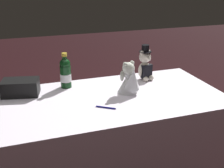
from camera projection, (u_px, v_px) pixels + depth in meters
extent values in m
cube|color=white|center=(112.00, 142.00, 2.20)|extent=(1.63, 0.85, 0.76)
ellipsoid|color=beige|center=(144.00, 71.00, 2.37)|extent=(0.11, 0.10, 0.15)
cube|color=black|center=(147.00, 71.00, 2.35)|extent=(0.10, 0.06, 0.11)
sphere|color=beige|center=(145.00, 57.00, 2.33)|extent=(0.10, 0.10, 0.10)
sphere|color=beige|center=(148.00, 59.00, 2.30)|extent=(0.04, 0.04, 0.04)
sphere|color=beige|center=(142.00, 53.00, 2.30)|extent=(0.04, 0.04, 0.04)
sphere|color=beige|center=(148.00, 52.00, 2.33)|extent=(0.04, 0.04, 0.04)
ellipsoid|color=beige|center=(140.00, 71.00, 2.33)|extent=(0.03, 0.03, 0.08)
ellipsoid|color=beige|center=(151.00, 68.00, 2.39)|extent=(0.03, 0.03, 0.08)
sphere|color=beige|center=(146.00, 79.00, 2.34)|extent=(0.04, 0.04, 0.04)
sphere|color=beige|center=(151.00, 78.00, 2.37)|extent=(0.04, 0.04, 0.04)
cylinder|color=black|center=(145.00, 52.00, 2.31)|extent=(0.10, 0.10, 0.01)
cylinder|color=black|center=(145.00, 48.00, 2.30)|extent=(0.06, 0.06, 0.05)
cone|color=white|center=(128.00, 83.00, 2.12)|extent=(0.16, 0.16, 0.15)
ellipsoid|color=white|center=(128.00, 75.00, 2.10)|extent=(0.07, 0.06, 0.06)
sphere|color=silver|center=(128.00, 68.00, 2.08)|extent=(0.09, 0.09, 0.09)
sphere|color=silver|center=(125.00, 68.00, 2.11)|extent=(0.04, 0.04, 0.04)
sphere|color=silver|center=(132.00, 63.00, 2.08)|extent=(0.03, 0.03, 0.03)
sphere|color=silver|center=(125.00, 64.00, 2.05)|extent=(0.03, 0.03, 0.03)
ellipsoid|color=silver|center=(131.00, 74.00, 2.14)|extent=(0.03, 0.03, 0.08)
ellipsoid|color=silver|center=(122.00, 76.00, 2.09)|extent=(0.03, 0.03, 0.08)
cone|color=white|center=(133.00, 79.00, 2.06)|extent=(0.15, 0.16, 0.16)
cylinder|color=#0F3816|center=(66.00, 76.00, 2.20)|extent=(0.08, 0.08, 0.18)
sphere|color=#0F3816|center=(65.00, 64.00, 2.17)|extent=(0.08, 0.08, 0.08)
cylinder|color=#0F3816|center=(65.00, 58.00, 2.15)|extent=(0.04, 0.04, 0.07)
cylinder|color=gold|center=(64.00, 55.00, 2.14)|extent=(0.04, 0.04, 0.02)
cylinder|color=silver|center=(66.00, 78.00, 2.21)|extent=(0.09, 0.09, 0.06)
cylinder|color=navy|center=(106.00, 107.00, 1.89)|extent=(0.12, 0.09, 0.01)
cone|color=silver|center=(116.00, 109.00, 1.87)|extent=(0.02, 0.02, 0.01)
cube|color=black|center=(21.00, 87.00, 2.07)|extent=(0.29, 0.21, 0.12)
cube|color=#B7B7BF|center=(18.00, 84.00, 2.14)|extent=(0.03, 0.01, 0.03)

